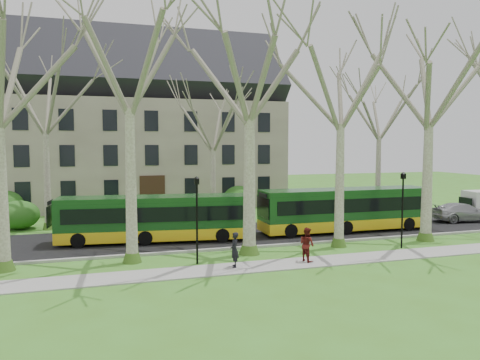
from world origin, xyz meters
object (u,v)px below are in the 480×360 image
at_px(pedestrian_b, 307,244).
at_px(sedan, 463,212).
at_px(bus_lead, 155,218).
at_px(pedestrian_a, 235,250).
at_px(bus_follow, 346,209).

bearing_deg(pedestrian_b, sedan, -83.27).
relative_size(bus_lead, pedestrian_a, 6.75).
bearing_deg(pedestrian_a, bus_lead, -147.09).
bearing_deg(pedestrian_b, bus_lead, 25.33).
bearing_deg(sedan, bus_follow, 101.88).
bearing_deg(bus_lead, pedestrian_b, -39.95).
xyz_separation_m(bus_lead, bus_follow, (12.87, -0.42, 0.07)).
height_order(bus_lead, sedan, bus_lead).
bearing_deg(sedan, pedestrian_a, 117.85).
distance_m(pedestrian_a, pedestrian_b, 3.82).
relative_size(bus_lead, pedestrian_b, 6.62).
height_order(bus_follow, pedestrian_b, bus_follow).
bearing_deg(pedestrian_b, bus_follow, -59.73).
bearing_deg(bus_follow, pedestrian_a, -145.16).
xyz_separation_m(bus_follow, pedestrian_a, (-9.95, -6.79, -0.65)).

